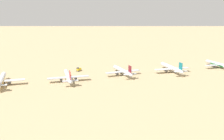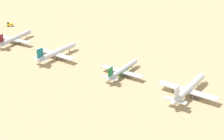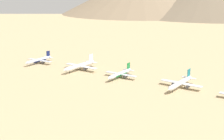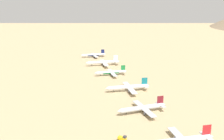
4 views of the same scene
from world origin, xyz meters
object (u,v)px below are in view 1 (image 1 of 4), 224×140
parked_jet_2 (218,64)px  parked_jet_3 (172,68)px  parked_jet_5 (68,76)px  service_truck (79,69)px  parked_jet_6 (1,80)px  parked_jet_4 (123,71)px

parked_jet_2 → parked_jet_3: (-4.08, 56.12, 0.49)m
parked_jet_5 → service_truck: parked_jet_5 is taller
parked_jet_3 → parked_jet_5: size_ratio=1.02×
parked_jet_5 → parked_jet_2: bearing=-87.2°
parked_jet_2 → parked_jet_6: size_ratio=0.88×
parked_jet_6 → service_truck: parked_jet_6 is taller
parked_jet_6 → parked_jet_2: bearing=-88.6°
parked_jet_4 → parked_jet_2: bearing=-89.4°
parked_jet_4 → service_truck: 44.79m
parked_jet_3 → parked_jet_4: (2.92, 48.64, -0.26)m
parked_jet_3 → parked_jet_6: bearing=90.4°
parked_jet_3 → parked_jet_2: bearing=-85.8°
parked_jet_3 → parked_jet_4: size_ratio=1.06×
parked_jet_2 → parked_jet_5: bearing=92.8°
parked_jet_3 → service_truck: parked_jet_3 is taller
parked_jet_5 → service_truck: (32.34, -13.51, -2.04)m
parked_jet_4 → parked_jet_5: bearing=97.4°
parked_jet_2 → service_truck: (24.69, 141.29, -1.65)m
parked_jet_3 → parked_jet_4: bearing=86.6°
parked_jet_5 → parked_jet_4: bearing=-82.6°
parked_jet_2 → service_truck: size_ratio=7.02×
parked_jet_5 → parked_jet_6: (2.50, 52.26, 0.13)m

